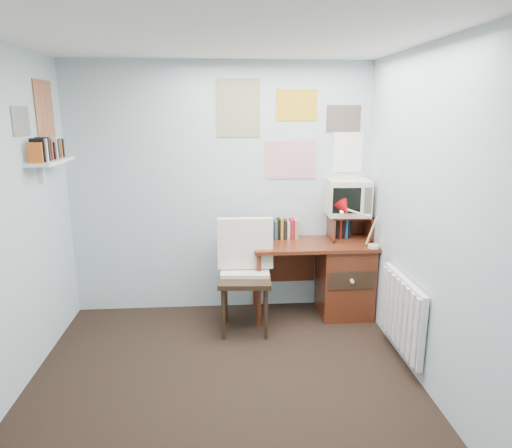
{
  "coord_description": "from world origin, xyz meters",
  "views": [
    {
      "loc": [
        0.01,
        -2.79,
        2.03
      ],
      "look_at": [
        0.29,
        0.91,
        1.1
      ],
      "focal_mm": 32.0,
      "sensor_mm": 36.0,
      "label": 1
    }
  ],
  "objects": [
    {
      "name": "ground",
      "position": [
        0.0,
        0.0,
        0.0
      ],
      "size": [
        3.5,
        3.5,
        0.0
      ],
      "primitive_type": "plane",
      "color": "black",
      "rests_on": "ground"
    },
    {
      "name": "back_wall",
      "position": [
        0.0,
        1.75,
        1.25
      ],
      "size": [
        3.0,
        0.02,
        2.5
      ],
      "primitive_type": "cube",
      "color": "#B1C2CA",
      "rests_on": "ground"
    },
    {
      "name": "right_wall",
      "position": [
        1.5,
        0.0,
        1.25
      ],
      "size": [
        0.02,
        3.5,
        2.5
      ],
      "primitive_type": "cube",
      "color": "#B1C2CA",
      "rests_on": "ground"
    },
    {
      "name": "ceiling",
      "position": [
        0.0,
        0.0,
        2.5
      ],
      "size": [
        3.0,
        3.5,
        0.02
      ],
      "primitive_type": "cube",
      "color": "white",
      "rests_on": "back_wall"
    },
    {
      "name": "desk",
      "position": [
        1.17,
        1.48,
        0.41
      ],
      "size": [
        1.2,
        0.55,
        0.76
      ],
      "color": "#5F2815",
      "rests_on": "ground"
    },
    {
      "name": "desk_chair",
      "position": [
        0.21,
        1.18,
        0.51
      ],
      "size": [
        0.56,
        0.53,
        1.02
      ],
      "primitive_type": "cube",
      "rotation": [
        0.0,
        0.0,
        -0.07
      ],
      "color": "black",
      "rests_on": "ground"
    },
    {
      "name": "desk_lamp",
      "position": [
        1.44,
        1.26,
        0.96
      ],
      "size": [
        0.29,
        0.26,
        0.39
      ],
      "primitive_type": "cube",
      "rotation": [
        0.0,
        0.0,
        0.08
      ],
      "color": "#AA0B10",
      "rests_on": "desk"
    },
    {
      "name": "tv_riser",
      "position": [
        1.29,
        1.59,
        0.89
      ],
      "size": [
        0.4,
        0.3,
        0.25
      ],
      "primitive_type": "cube",
      "color": "#5F2815",
      "rests_on": "desk"
    },
    {
      "name": "crt_tv",
      "position": [
        1.26,
        1.61,
        1.2
      ],
      "size": [
        0.43,
        0.4,
        0.39
      ],
      "primitive_type": "cube",
      "rotation": [
        0.0,
        0.0,
        -0.06
      ],
      "color": "beige",
      "rests_on": "tv_riser"
    },
    {
      "name": "book_row",
      "position": [
        0.66,
        1.66,
        0.87
      ],
      "size": [
        0.6,
        0.14,
        0.22
      ],
      "primitive_type": "cube",
      "color": "#5F2815",
      "rests_on": "desk"
    },
    {
      "name": "radiator",
      "position": [
        1.46,
        0.55,
        0.42
      ],
      "size": [
        0.09,
        0.8,
        0.6
      ],
      "primitive_type": "cube",
      "color": "white",
      "rests_on": "right_wall"
    },
    {
      "name": "wall_shelf",
      "position": [
        -1.4,
        1.1,
        1.62
      ],
      "size": [
        0.2,
        0.62,
        0.24
      ],
      "primitive_type": "cube",
      "color": "white",
      "rests_on": "left_wall"
    },
    {
      "name": "posters_back",
      "position": [
        0.7,
        1.74,
        1.85
      ],
      "size": [
        1.2,
        0.01,
        0.9
      ],
      "primitive_type": "cube",
      "color": "white",
      "rests_on": "back_wall"
    },
    {
      "name": "posters_left",
      "position": [
        -1.49,
        1.1,
        2.0
      ],
      "size": [
        0.01,
        0.7,
        0.6
      ],
      "primitive_type": "cube",
      "color": "white",
      "rests_on": "left_wall"
    }
  ]
}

